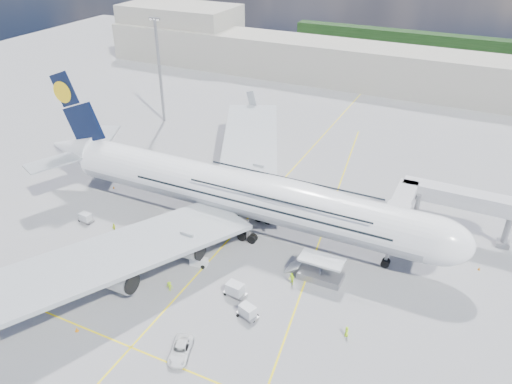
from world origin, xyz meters
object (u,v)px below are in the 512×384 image
at_px(catering_truck_inner, 248,150).
at_px(cone_wing_right_outer, 77,329).
at_px(cargo_loader, 320,272).
at_px(dolly_back, 86,217).
at_px(cone_wing_left_inner, 248,177).
at_px(dolly_row_c, 118,261).
at_px(catering_truck_outer, 260,147).
at_px(crew_tug, 169,286).
at_px(airliner, 241,193).
at_px(crew_nose, 435,253).
at_px(cone_wing_left_outer, 241,151).
at_px(dolly_nose_far, 247,311).
at_px(cone_tail, 114,187).
at_px(crew_van, 347,332).
at_px(cone_wing_right_inner, 143,270).
at_px(light_mast, 159,70).
at_px(dolly_row_b, 158,252).
at_px(dolly_row_a, 132,255).
at_px(crew_loader, 292,279).
at_px(crew_wing, 114,227).
at_px(baggage_tug, 199,261).
at_px(dolly_nose_near, 235,289).
at_px(cone_nose, 479,269).
at_px(service_van, 180,351).
at_px(jet_bridge, 436,202).

distance_m(catering_truck_inner, cone_wing_right_outer, 56.24).
height_order(cargo_loader, dolly_back, cargo_loader).
xyz_separation_m(cargo_loader, cone_wing_left_inner, (-23.44, 23.42, -0.94)).
bearing_deg(catering_truck_inner, cone_wing_right_outer, -68.02).
height_order(dolly_row_c, catering_truck_inner, catering_truck_inner).
relative_size(catering_truck_outer, crew_tug, 4.23).
bearing_deg(airliner, dolly_back, -157.85).
height_order(crew_nose, cone_wing_left_outer, crew_nose).
relative_size(dolly_nose_far, cone_tail, 6.52).
distance_m(dolly_back, crew_nose, 58.77).
relative_size(crew_van, cone_wing_right_inner, 2.91).
bearing_deg(dolly_nose_far, dolly_row_c, -164.08).
bearing_deg(light_mast, airliner, -41.00).
height_order(dolly_back, crew_nose, crew_nose).
bearing_deg(light_mast, dolly_row_b, -56.30).
xyz_separation_m(dolly_row_a, crew_loader, (24.42, 5.44, -0.00)).
bearing_deg(crew_wing, crew_nose, -78.15).
height_order(baggage_tug, cone_wing_right_outer, baggage_tug).
height_order(dolly_row_a, dolly_nose_near, dolly_nose_near).
xyz_separation_m(crew_loader, cone_wing_left_inner, (-20.24, 26.45, -0.69)).
height_order(crew_nose, crew_wing, crew_nose).
height_order(crew_loader, cone_wing_right_outer, crew_loader).
relative_size(dolly_row_b, dolly_back, 1.03).
distance_m(crew_loader, cone_wing_right_inner, 22.48).
distance_m(dolly_nose_far, cone_wing_left_outer, 51.72).
bearing_deg(crew_wing, cone_wing_right_outer, -158.58).
bearing_deg(crew_tug, cone_nose, 23.66).
bearing_deg(cone_wing_left_outer, catering_truck_inner, -30.61).
distance_m(service_van, cone_wing_right_outer, 14.59).
height_order(dolly_back, dolly_nose_far, dolly_nose_far).
bearing_deg(dolly_back, catering_truck_outer, 73.23).
relative_size(dolly_back, crew_tug, 1.77).
bearing_deg(cone_wing_left_inner, light_mast, 150.76).
bearing_deg(cone_wing_right_inner, dolly_row_a, 152.83).
height_order(crew_nose, crew_tug, crew_nose).
bearing_deg(crew_wing, catering_truck_inner, -17.98).
xyz_separation_m(jet_bridge, cone_tail, (-58.30, -9.73, -6.61)).
bearing_deg(light_mast, catering_truck_inner, -18.48).
bearing_deg(cone_wing_right_inner, airliner, 65.02).
xyz_separation_m(catering_truck_outer, crew_van, (33.08, -44.03, -1.00)).
relative_size(dolly_row_c, catering_truck_inner, 0.55).
bearing_deg(cargo_loader, light_mast, 143.46).
relative_size(dolly_nose_near, cone_wing_right_outer, 5.41).
bearing_deg(airliner, cone_wing_right_inner, -114.98).
height_order(dolly_nose_far, cone_tail, dolly_nose_far).
relative_size(jet_bridge, crew_van, 12.30).
relative_size(dolly_nose_near, crew_nose, 1.97).
height_order(cargo_loader, dolly_nose_far, cargo_loader).
distance_m(crew_wing, cone_nose, 58.85).
relative_size(dolly_nose_far, dolly_nose_near, 0.97).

